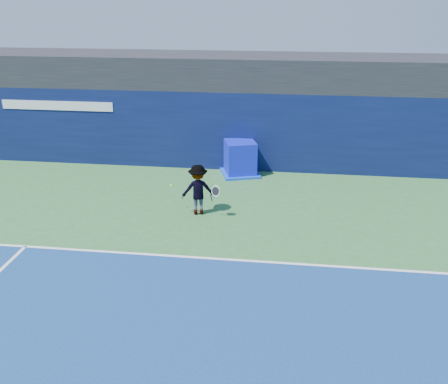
# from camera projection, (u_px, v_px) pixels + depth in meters

# --- Properties ---
(ground) EXTENTS (80.00, 80.00, 0.00)m
(ground) POSITION_uv_depth(u_px,v_px,m) (183.00, 330.00, 10.23)
(ground) COLOR #316D34
(ground) RESTS_ON ground
(baseline) EXTENTS (24.00, 0.10, 0.01)m
(baseline) POSITION_uv_depth(u_px,v_px,m) (206.00, 258.00, 12.98)
(baseline) COLOR white
(baseline) RESTS_ON ground
(stadium_band) EXTENTS (36.00, 3.00, 1.20)m
(stadium_band) POSITION_uv_depth(u_px,v_px,m) (240.00, 71.00, 19.47)
(stadium_band) COLOR black
(stadium_band) RESTS_ON back_wall_assembly
(back_wall_assembly) EXTENTS (36.00, 1.03, 3.00)m
(back_wall_assembly) POSITION_uv_depth(u_px,v_px,m) (237.00, 129.00, 19.33)
(back_wall_assembly) COLOR #0B143D
(back_wall_assembly) RESTS_ON ground
(equipment_cart) EXTENTS (1.69, 1.69, 1.29)m
(equipment_cart) POSITION_uv_depth(u_px,v_px,m) (240.00, 159.00, 18.80)
(equipment_cart) COLOR #0E16C4
(equipment_cart) RESTS_ON ground
(tennis_player) EXTENTS (1.31, 0.81, 1.60)m
(tennis_player) POSITION_uv_depth(u_px,v_px,m) (198.00, 190.00, 15.34)
(tennis_player) COLOR white
(tennis_player) RESTS_ON ground
(tennis_ball) EXTENTS (0.07, 0.07, 0.07)m
(tennis_ball) POSITION_uv_depth(u_px,v_px,m) (171.00, 185.00, 15.50)
(tennis_ball) COLOR #EFFC1C
(tennis_ball) RESTS_ON ground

